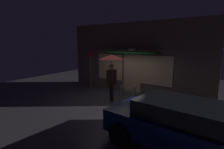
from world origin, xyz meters
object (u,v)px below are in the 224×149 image
Objects in this scene: sidewalk_bollard at (122,90)px; person_with_umbrella at (112,64)px; sidewalk_bollard_2 at (134,91)px; parked_car at (181,125)px; street_sign_post at (90,67)px.

person_with_umbrella is at bearing -84.12° from sidewalk_bollard.
person_with_umbrella is 2.09m from sidewalk_bollard_2.
person_with_umbrella is 0.56× the size of parked_car.
street_sign_post reaches higher than sidewalk_bollard_2.
parked_car is at bearing 103.68° from person_with_umbrella.
sidewalk_bollard is at bearing -174.75° from sidewalk_bollard_2.
person_with_umbrella is 2.76m from street_sign_post.
sidewalk_bollard is (-0.13, 1.23, -1.57)m from person_with_umbrella.
sidewalk_bollard_2 is at bearing 136.20° from parked_car.
person_with_umbrella is 4.51m from parked_car.
parked_car is 8.56× the size of sidewalk_bollard.
sidewalk_bollard_2 reaches higher than sidewalk_bollard.
sidewalk_bollard is 0.88× the size of sidewalk_bollard_2.
parked_car reaches higher than sidewalk_bollard_2.
parked_car is at bearing -49.71° from sidewalk_bollard_2.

